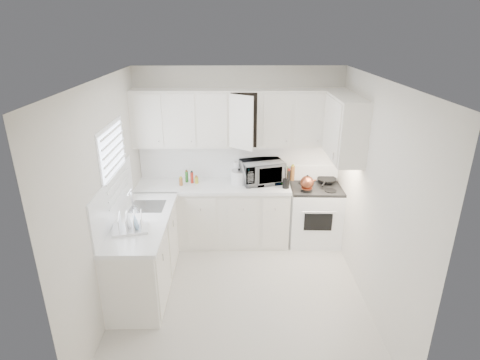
{
  "coord_description": "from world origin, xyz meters",
  "views": [
    {
      "loc": [
        -0.06,
        -4.02,
        3.11
      ],
      "look_at": [
        0.0,
        0.7,
        1.25
      ],
      "focal_mm": 29.32,
      "sensor_mm": 36.0,
      "label": 1
    }
  ],
  "objects_px": {
    "rice_cooker": "(239,176)",
    "dish_rack": "(129,222)",
    "stove": "(315,207)",
    "tea_kettle": "(307,182)",
    "microwave": "(262,169)",
    "utensil_crock": "(286,178)"
  },
  "relations": [
    {
      "from": "dish_rack",
      "to": "stove",
      "type": "bearing_deg",
      "value": 17.9
    },
    {
      "from": "rice_cooker",
      "to": "utensil_crock",
      "type": "bearing_deg",
      "value": -7.2
    },
    {
      "from": "microwave",
      "to": "dish_rack",
      "type": "xyz_separation_m",
      "value": [
        -1.59,
        -1.44,
        -0.09
      ]
    },
    {
      "from": "rice_cooker",
      "to": "tea_kettle",
      "type": "bearing_deg",
      "value": -3.0
    },
    {
      "from": "utensil_crock",
      "to": "dish_rack",
      "type": "relative_size",
      "value": 0.81
    },
    {
      "from": "stove",
      "to": "tea_kettle",
      "type": "xyz_separation_m",
      "value": [
        -0.18,
        -0.16,
        0.47
      ]
    },
    {
      "from": "rice_cooker",
      "to": "utensil_crock",
      "type": "xyz_separation_m",
      "value": [
        0.67,
        -0.18,
        0.04
      ]
    },
    {
      "from": "stove",
      "to": "utensil_crock",
      "type": "bearing_deg",
      "value": -160.26
    },
    {
      "from": "utensil_crock",
      "to": "stove",
      "type": "bearing_deg",
      "value": 17.55
    },
    {
      "from": "rice_cooker",
      "to": "dish_rack",
      "type": "relative_size",
      "value": 0.59
    },
    {
      "from": "tea_kettle",
      "to": "utensil_crock",
      "type": "xyz_separation_m",
      "value": [
        -0.3,
        0.01,
        0.06
      ]
    },
    {
      "from": "rice_cooker",
      "to": "dish_rack",
      "type": "distance_m",
      "value": 1.88
    },
    {
      "from": "utensil_crock",
      "to": "rice_cooker",
      "type": "bearing_deg",
      "value": 164.58
    },
    {
      "from": "microwave",
      "to": "dish_rack",
      "type": "relative_size",
      "value": 1.52
    },
    {
      "from": "stove",
      "to": "microwave",
      "type": "relative_size",
      "value": 1.91
    },
    {
      "from": "stove",
      "to": "tea_kettle",
      "type": "bearing_deg",
      "value": -136.18
    },
    {
      "from": "stove",
      "to": "dish_rack",
      "type": "bearing_deg",
      "value": -148.06
    },
    {
      "from": "microwave",
      "to": "dish_rack",
      "type": "distance_m",
      "value": 2.14
    },
    {
      "from": "stove",
      "to": "microwave",
      "type": "bearing_deg",
      "value": 177.46
    },
    {
      "from": "stove",
      "to": "dish_rack",
      "type": "relative_size",
      "value": 2.91
    },
    {
      "from": "stove",
      "to": "tea_kettle",
      "type": "relative_size",
      "value": 4.82
    },
    {
      "from": "rice_cooker",
      "to": "utensil_crock",
      "type": "relative_size",
      "value": 0.73
    }
  ]
}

